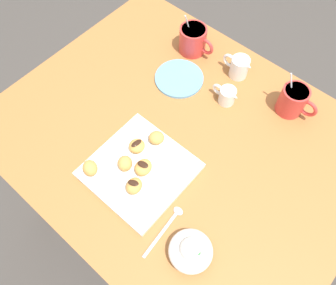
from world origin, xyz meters
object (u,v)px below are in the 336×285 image
Objects in this scene: saucer_sky_left at (179,78)px; beignet_2 at (134,186)px; pastry_plate_square at (140,170)px; beignet_0 at (125,163)px; dining_table at (179,155)px; coffee_mug_red_left at (193,39)px; ice_cream_bowl at (191,251)px; cream_pitcher_white at (239,66)px; chocolate_sauce_pitcher at (227,95)px; beignet_3 at (137,146)px; beignet_5 at (145,168)px; beignet_4 at (156,138)px; coffee_mug_red_right at (293,100)px; beignet_1 at (90,168)px.

saucer_sky_left is 0.42m from beignet_2.
pastry_plate_square is 0.05m from beignet_0.
coffee_mug_red_left is at bearing 122.77° from dining_table.
beignet_2 is at bearing 171.87° from ice_cream_bowl.
cream_pitcher_white is at bearing 3.68° from coffee_mug_red_left.
chocolate_sauce_pitcher reaches higher than beignet_3.
ice_cream_bowl is at bearing -65.87° from cream_pitcher_white.
cream_pitcher_white reaches higher than beignet_0.
beignet_5 reaches higher than saucer_sky_left.
beignet_5 is at bearing -65.64° from saucer_sky_left.
beignet_4 is (0.16, -0.36, -0.02)m from coffee_mug_red_left.
cream_pitcher_white is 0.12m from chocolate_sauce_pitcher.
cream_pitcher_white is at bearing 93.14° from beignet_2.
ice_cream_bowl is (0.25, -0.56, -0.00)m from cream_pitcher_white.
coffee_mug_red_right is 3.01× the size of beignet_1.
cream_pitcher_white is 0.95× the size of ice_cream_bowl.
beignet_0 is at bearing -116.75° from coffee_mug_red_right.
cream_pitcher_white is 1.14× the size of chocolate_sauce_pitcher.
saucer_sky_left is at bearing 111.56° from pastry_plate_square.
beignet_5 is (0.11, 0.10, -0.00)m from beignet_1.
beignet_4 is at bearing 85.11° from beignet_0.
cream_pitcher_white is at bearing 85.98° from beignet_4.
beignet_0 is 0.95× the size of beignet_1.
beignet_4 is (0.07, 0.19, -0.00)m from beignet_1.
beignet_2 is (-0.22, 0.03, -0.00)m from ice_cream_bowl.
dining_table is 7.57× the size of coffee_mug_red_right.
ice_cream_bowl is 0.57m from saucer_sky_left.
pastry_plate_square is at bearing 161.63° from ice_cream_bowl.
beignet_1 is at bearing -109.15° from beignet_3.
ice_cream_bowl is (0.25, -0.08, 0.03)m from pastry_plate_square.
ice_cream_bowl is at bearing -47.23° from saucer_sky_left.
beignet_3 is at bearing -114.16° from beignet_4.
beignet_4 is at bearing 113.25° from beignet_5.
beignet_3 is at bearing 70.85° from beignet_1.
beignet_2 is at bearing -67.05° from saucer_sky_left.
chocolate_sauce_pitcher is at bearing -72.37° from cream_pitcher_white.
coffee_mug_red_left is at bearing 106.87° from beignet_0.
beignet_5 is (0.02, 0.00, 0.03)m from pastry_plate_square.
cream_pitcher_white reaches higher than dining_table.
beignet_2 is (0.02, -0.22, 0.16)m from dining_table.
ice_cream_bowl is 0.33m from beignet_3.
coffee_mug_red_left is 2.95× the size of beignet_2.
pastry_plate_square is at bearing -163.93° from beignet_5.
coffee_mug_red_left is 0.56m from beignet_1.
chocolate_sauce_pitcher is 0.39m from beignet_0.
coffee_mug_red_right reaches higher than cream_pitcher_white.
beignet_2 reaches higher than pastry_plate_square.
beignet_1 is at bearing -162.14° from beignet_2.
beignet_2 is at bearing -67.64° from coffee_mug_red_left.
dining_table is 0.21m from pastry_plate_square.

